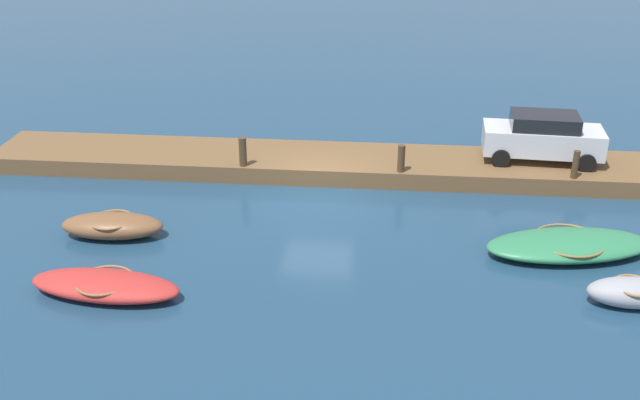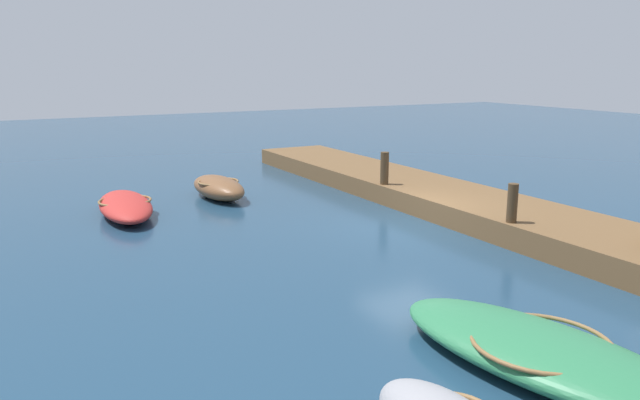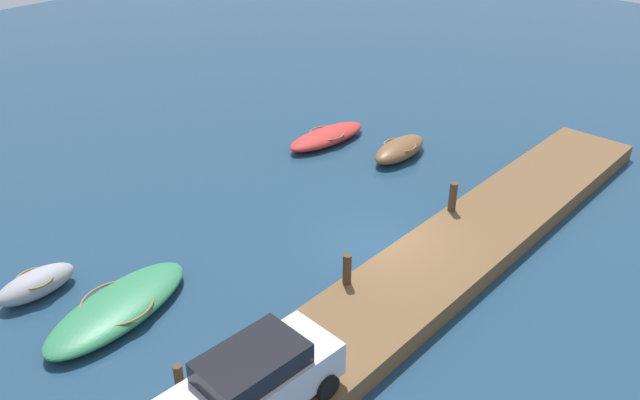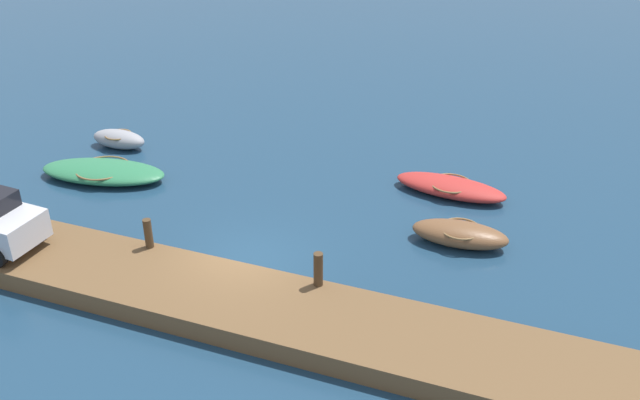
# 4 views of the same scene
# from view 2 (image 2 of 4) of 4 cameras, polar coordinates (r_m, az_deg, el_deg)

# --- Properties ---
(ground_plane) EXTENTS (84.00, 84.00, 0.00)m
(ground_plane) POSITION_cam_2_polar(r_m,az_deg,el_deg) (17.71, 8.32, -2.36)
(ground_plane) COLOR navy
(dock_platform) EXTENTS (24.90, 3.03, 0.63)m
(dock_platform) POSITION_cam_2_polar(r_m,az_deg,el_deg) (19.05, 13.84, -0.57)
(dock_platform) COLOR brown
(dock_platform) RESTS_ON ground_plane
(motorboat_green) EXTENTS (5.23, 2.90, 0.60)m
(motorboat_green) POSITION_cam_2_polar(r_m,az_deg,el_deg) (10.04, 19.67, -13.04)
(motorboat_green) COLOR #2D7A4C
(motorboat_green) RESTS_ON ground_plane
(rowboat_brown) EXTENTS (3.22, 1.47, 0.75)m
(rowboat_brown) POSITION_cam_2_polar(r_m,az_deg,el_deg) (21.25, -9.36, 1.16)
(rowboat_brown) COLOR brown
(rowboat_brown) RESTS_ON ground_plane
(rowboat_red) EXTENTS (4.28, 1.84, 0.59)m
(rowboat_red) POSITION_cam_2_polar(r_m,az_deg,el_deg) (19.53, -17.54, -0.51)
(rowboat_red) COLOR #B72D28
(rowboat_red) RESTS_ON ground_plane
(mooring_post_mid_west) EXTENTS (0.26, 0.26, 0.98)m
(mooring_post_mid_west) POSITION_cam_2_polar(r_m,az_deg,el_deg) (16.04, 17.35, -0.27)
(mooring_post_mid_west) COLOR #47331E
(mooring_post_mid_west) RESTS_ON dock_platform
(mooring_post_mid_east) EXTENTS (0.27, 0.27, 1.06)m
(mooring_post_mid_east) POSITION_cam_2_polar(r_m,az_deg,el_deg) (20.27, 5.98, 2.94)
(mooring_post_mid_east) COLOR #47331E
(mooring_post_mid_east) RESTS_ON dock_platform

